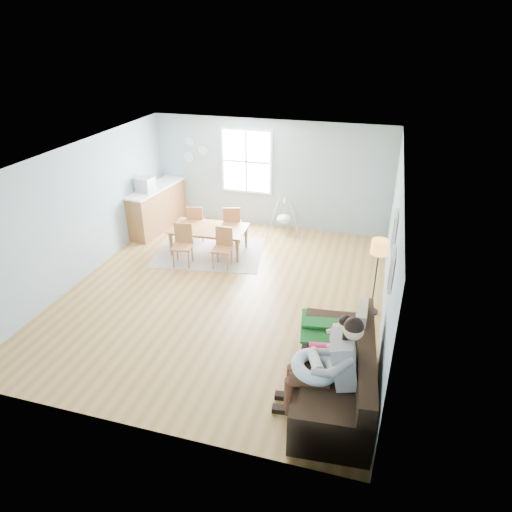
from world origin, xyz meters
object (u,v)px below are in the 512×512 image
(floor_lamp, at_px, (379,253))
(chair_nw, at_px, (196,221))
(toddler, at_px, (336,339))
(baby_swing, at_px, (284,218))
(chair_ne, at_px, (232,222))
(chair_sw, at_px, (183,242))
(father, at_px, (330,363))
(counter, at_px, (156,208))
(chair_se, at_px, (223,245))
(storage_cube, at_px, (347,401))
(sofa, at_px, (339,377))
(monitor, at_px, (145,185))
(dining_table, at_px, (209,240))

(floor_lamp, xyz_separation_m, chair_nw, (-4.25, 1.99, -0.69))
(chair_nw, bearing_deg, floor_lamp, -25.06)
(toddler, distance_m, baby_swing, 5.43)
(floor_lamp, bearing_deg, chair_ne, 147.86)
(chair_sw, bearing_deg, father, -43.61)
(floor_lamp, bearing_deg, toddler, -102.17)
(counter, bearing_deg, chair_nw, -19.05)
(father, distance_m, chair_sw, 4.99)
(toddler, xyz_separation_m, chair_se, (-2.75, 3.01, -0.31))
(storage_cube, xyz_separation_m, chair_se, (-3.01, 3.58, 0.24))
(chair_nw, bearing_deg, chair_sw, -80.88)
(toddler, height_order, chair_se, toddler)
(floor_lamp, distance_m, baby_swing, 3.89)
(sofa, distance_m, toddler, 0.53)
(chair_se, bearing_deg, sofa, -48.53)
(sofa, distance_m, monitor, 6.82)
(father, distance_m, storage_cube, 0.64)
(baby_swing, bearing_deg, counter, -169.30)
(storage_cube, xyz_separation_m, baby_swing, (-2.14, 5.64, 0.14))
(chair_se, bearing_deg, chair_sw, -170.89)
(chair_se, height_order, chair_ne, chair_ne)
(sofa, relative_size, floor_lamp, 1.66)
(chair_se, bearing_deg, chair_ne, 99.33)
(chair_nw, bearing_deg, dining_table, -44.75)
(floor_lamp, height_order, counter, floor_lamp)
(storage_cube, relative_size, chair_sw, 0.55)
(sofa, relative_size, dining_table, 1.41)
(toddler, height_order, chair_ne, toddler)
(chair_sw, distance_m, chair_se, 0.88)
(chair_nw, relative_size, baby_swing, 0.90)
(toddler, relative_size, chair_nw, 1.06)
(chair_sw, bearing_deg, dining_table, 63.14)
(floor_lamp, distance_m, chair_se, 3.41)
(dining_table, distance_m, chair_ne, 0.77)
(floor_lamp, distance_m, dining_table, 4.11)
(chair_nw, height_order, monitor, monitor)
(toddler, xyz_separation_m, chair_nw, (-3.81, 4.04, -0.29))
(father, bearing_deg, chair_sw, 136.39)
(sofa, xyz_separation_m, counter, (-5.16, 4.69, 0.22))
(floor_lamp, xyz_separation_m, counter, (-5.50, 2.42, -0.64))
(father, relative_size, monitor, 3.71)
(dining_table, xyz_separation_m, chair_ne, (0.34, 0.66, 0.23))
(sofa, relative_size, storage_cube, 4.77)
(storage_cube, relative_size, chair_se, 0.58)
(dining_table, height_order, chair_ne, chair_ne)
(chair_se, bearing_deg, monitor, 154.91)
(sofa, bearing_deg, monitor, 140.20)
(father, distance_m, monitor, 6.90)
(sofa, distance_m, chair_nw, 5.79)
(toddler, bearing_deg, counter, 138.48)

